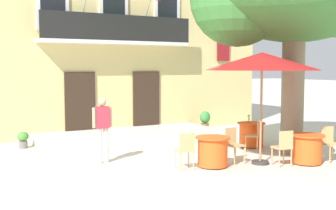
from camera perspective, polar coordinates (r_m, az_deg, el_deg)
ground_plane at (r=11.78m, az=-0.37°, el=-7.25°), size 120.00×120.00×0.00m
building_facade at (r=18.20m, az=-9.45°, el=8.86°), size 13.00×5.09×7.50m
entrance_step_platform at (r=15.57m, az=-5.47°, el=-3.80°), size 6.33×2.00×0.25m
cafe_table_near_tree at (r=11.11m, az=5.76°, el=-5.96°), size 0.86×0.86×0.76m
cafe_chair_near_tree_0 at (r=10.73m, az=2.28°, el=-5.58°), size 0.47×0.47×0.91m
cafe_chair_near_tree_1 at (r=11.63m, az=8.37°, el=-4.81°), size 0.43×0.43×0.91m
cafe_table_middle at (r=11.96m, az=17.43°, el=-5.38°), size 0.86×0.86×0.76m
cafe_chair_middle_0 at (r=11.45m, az=14.63°, el=-5.07°), size 0.47×0.47×0.91m
cafe_chair_middle_1 at (r=12.45m, az=20.04°, el=-4.41°), size 0.47×0.47×0.91m
cafe_table_front at (r=14.02m, az=10.65°, el=-3.73°), size 0.86×0.86×0.76m
cafe_chair_front_0 at (r=14.75m, az=10.68°, el=-2.77°), size 0.57×0.57×0.91m
cafe_chair_front_1 at (r=13.26m, az=11.03°, el=-3.64°), size 0.56×0.56×0.91m
cafe_umbrella at (r=11.45m, az=11.99°, el=5.45°), size 2.90×2.90×2.85m
ground_planter_left at (r=14.28m, az=-18.13°, el=-4.17°), size 0.35×0.35×0.51m
ground_planter_right at (r=17.45m, az=4.78°, el=-1.88°), size 0.40×0.40×0.75m
pedestrian_near_entrance at (r=11.54m, az=-8.43°, el=-2.71°), size 0.53×0.28×1.70m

